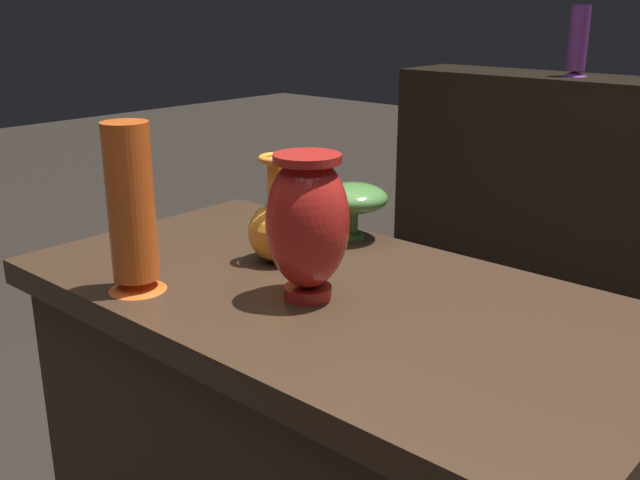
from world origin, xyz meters
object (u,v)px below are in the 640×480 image
object	(u,v)px
vase_centerpiece	(308,222)
vase_tall_behind	(277,226)
vase_left_accent	(132,212)
shelf_vase_left	(578,43)
vase_right_accent	(353,199)

from	to	relation	value
vase_centerpiece	vase_tall_behind	bearing A→B (deg)	149.82
vase_left_accent	shelf_vase_left	bearing A→B (deg)	96.07
vase_centerpiece	vase_left_accent	xyz separation A→B (m)	(-0.25, -0.18, 0.01)
vase_tall_behind	shelf_vase_left	distance (m)	2.20
vase_centerpiece	vase_left_accent	bearing A→B (deg)	-145.34
vase_tall_behind	vase_right_accent	distance (m)	0.21
vase_right_accent	shelf_vase_left	world-z (taller)	shelf_vase_left
vase_left_accent	vase_right_accent	world-z (taller)	vase_left_accent
vase_tall_behind	vase_left_accent	xyz separation A→B (m)	(-0.08, -0.28, 0.07)
shelf_vase_left	vase_tall_behind	bearing A→B (deg)	-81.15
vase_centerpiece	shelf_vase_left	world-z (taller)	shelf_vase_left
vase_tall_behind	vase_left_accent	bearing A→B (deg)	-105.36
vase_tall_behind	shelf_vase_left	bearing A→B (deg)	98.85
vase_tall_behind	vase_centerpiece	bearing A→B (deg)	-30.18
vase_centerpiece	vase_left_accent	distance (m)	0.31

